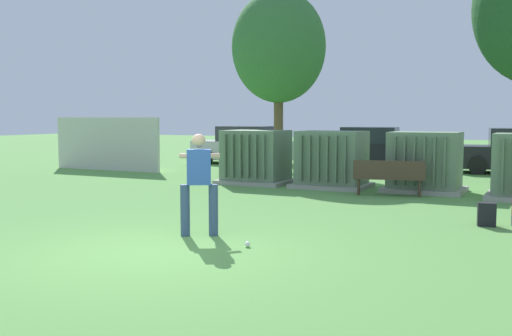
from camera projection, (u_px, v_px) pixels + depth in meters
The scene contains 12 objects.
ground_plane at pixel (153, 252), 8.93m from camera, with size 96.00×96.00×0.00m, color #5B9947.
fence_panel at pixel (107, 144), 22.57m from camera, with size 4.80×0.12×2.00m, color beige.
transformer_west at pixel (256, 158), 18.09m from camera, with size 2.10×1.70×1.62m.
transformer_mid_west at pixel (332, 160), 17.02m from camera, with size 2.10×1.70×1.62m.
transformer_mid_east at pixel (425, 163), 16.09m from camera, with size 2.10×1.70×1.62m.
park_bench at pixel (389, 175), 15.25m from camera, with size 1.84×0.80×0.92m.
batter at pixel (199, 179), 10.16m from camera, with size 1.06×1.50×1.74m.
sports_ball at pixel (247, 244), 9.29m from camera, with size 0.09×0.09×0.09m, color white.
backpack at pixel (487, 215), 11.07m from camera, with size 0.35×0.31×0.44m.
tree_left at pixel (279, 47), 22.32m from camera, with size 3.52×3.52×6.74m.
parked_car_leftmost at pixel (243, 146), 25.70m from camera, with size 4.24×1.99×1.62m.
parked_car_left_of_center at pixel (367, 149), 23.74m from camera, with size 4.36×2.25×1.62m.
Camera 1 is at (5.29, -7.18, 2.03)m, focal length 41.85 mm.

